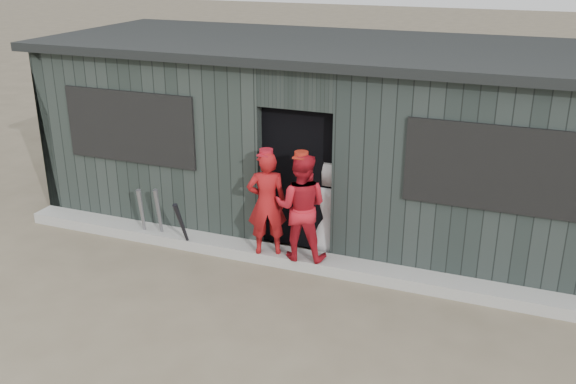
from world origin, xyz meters
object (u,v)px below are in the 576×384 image
at_px(bat_mid, 159,216).
at_px(player_red_right, 301,207).
at_px(player_red_left, 267,203).
at_px(dugout, 330,135).
at_px(bat_right, 183,227).
at_px(player_grey_back, 331,208).
at_px(bat_left, 142,215).

distance_m(bat_mid, player_red_right, 2.11).
height_order(player_red_left, dugout, dugout).
distance_m(player_red_left, dugout, 1.84).
bearing_deg(player_red_left, bat_right, -16.08).
bearing_deg(player_red_right, bat_mid, -8.43).
bearing_deg(dugout, player_red_left, -98.45).
bearing_deg(bat_mid, player_red_right, 0.51).
height_order(player_grey_back, dugout, dugout).
distance_m(bat_left, player_red_left, 1.93).
bearing_deg(player_grey_back, bat_right, -0.66).
distance_m(bat_mid, player_grey_back, 2.38).
distance_m(bat_mid, dugout, 2.72).
relative_size(player_red_left, player_red_right, 0.99).
xyz_separation_m(bat_left, player_red_right, (2.33, 0.04, 0.45)).
distance_m(bat_mid, player_red_left, 1.67).
bearing_deg(player_red_right, dugout, -92.78).
bearing_deg(dugout, bat_right, -126.40).
bearing_deg(dugout, player_grey_back, -71.07).
xyz_separation_m(bat_mid, player_grey_back, (2.30, 0.51, 0.27)).
xyz_separation_m(player_red_left, dugout, (0.26, 1.77, 0.45)).
xyz_separation_m(bat_left, player_red_left, (1.88, 0.01, 0.44)).
height_order(bat_left, player_red_left, player_red_left).
height_order(bat_mid, dugout, dugout).
bearing_deg(player_red_left, bat_left, -23.23).
bearing_deg(player_red_right, bat_left, -7.89).
distance_m(player_red_left, player_red_right, 0.45).
distance_m(bat_left, bat_right, 0.74).
xyz_separation_m(bat_mid, bat_right, (0.46, -0.16, -0.03)).
distance_m(player_grey_back, dugout, 1.45).
bearing_deg(player_grey_back, player_red_right, 43.40).
xyz_separation_m(player_grey_back, dugout, (-0.43, 1.24, 0.61)).
height_order(bat_right, player_red_right, player_red_right).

